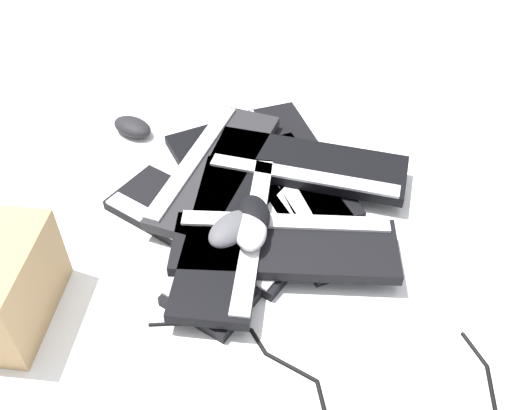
% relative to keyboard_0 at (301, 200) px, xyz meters
% --- Properties ---
extents(ground_plane, '(3.20, 3.20, 0.00)m').
position_rel_keyboard_0_xyz_m(ground_plane, '(-0.09, -0.02, -0.01)').
color(ground_plane, white).
extents(keyboard_0, '(0.31, 0.46, 0.03)m').
position_rel_keyboard_0_xyz_m(keyboard_0, '(0.00, 0.00, 0.00)').
color(keyboard_0, black).
rests_on(keyboard_0, ground).
extents(keyboard_1, '(0.29, 0.46, 0.03)m').
position_rel_keyboard_0_xyz_m(keyboard_1, '(-0.01, 0.13, 0.00)').
color(keyboard_1, black).
rests_on(keyboard_1, ground).
extents(keyboard_2, '(0.33, 0.46, 0.03)m').
position_rel_keyboard_0_xyz_m(keyboard_2, '(-0.16, 0.05, 0.00)').
color(keyboard_2, black).
rests_on(keyboard_2, ground).
extents(keyboard_3, '(0.45, 0.37, 0.03)m').
position_rel_keyboard_0_xyz_m(keyboard_3, '(-0.21, -0.09, 0.00)').
color(keyboard_3, black).
rests_on(keyboard_3, ground).
extents(keyboard_4, '(0.36, 0.45, 0.03)m').
position_rel_keyboard_0_xyz_m(keyboard_4, '(-0.10, -0.13, 0.00)').
color(keyboard_4, black).
rests_on(keyboard_4, ground).
extents(keyboard_5, '(0.44, 0.16, 0.03)m').
position_rel_keyboard_0_xyz_m(keyboard_5, '(-0.04, -0.16, 0.03)').
color(keyboard_5, black).
rests_on(keyboard_5, keyboard_4).
extents(keyboard_6, '(0.46, 0.25, 0.03)m').
position_rel_keyboard_0_xyz_m(keyboard_6, '(0.02, 0.09, 0.03)').
color(keyboard_6, black).
rests_on(keyboard_6, keyboard_1).
extents(keyboard_7, '(0.19, 0.45, 0.03)m').
position_rel_keyboard_0_xyz_m(keyboard_7, '(-0.15, -0.13, 0.03)').
color(keyboard_7, black).
rests_on(keyboard_7, keyboard_3).
extents(keyboard_8, '(0.29, 0.46, 0.03)m').
position_rel_keyboard_0_xyz_m(keyboard_8, '(-0.19, 0.07, 0.03)').
color(keyboard_8, '#232326').
rests_on(keyboard_8, keyboard_2).
extents(mouse_0, '(0.13, 0.12, 0.04)m').
position_rel_keyboard_0_xyz_m(mouse_0, '(-0.42, 0.25, 0.01)').
color(mouse_0, black).
rests_on(mouse_0, ground).
extents(mouse_1, '(0.08, 0.12, 0.04)m').
position_rel_keyboard_0_xyz_m(mouse_1, '(-0.10, -0.11, 0.07)').
color(mouse_1, black).
rests_on(mouse_1, keyboard_7).
extents(mouse_2, '(0.12, 0.13, 0.04)m').
position_rel_keyboard_0_xyz_m(mouse_2, '(-0.14, -0.15, 0.07)').
color(mouse_2, '#4C4C51').
rests_on(mouse_2, keyboard_7).
extents(mouse_3, '(0.07, 0.12, 0.04)m').
position_rel_keyboard_0_xyz_m(mouse_3, '(-0.11, -0.15, 0.07)').
color(mouse_3, '#B7B7BC').
rests_on(mouse_3, keyboard_5).
extents(cable_0, '(0.60, 0.26, 0.01)m').
position_rel_keyboard_0_xyz_m(cable_0, '(0.06, -0.44, -0.01)').
color(cable_0, black).
rests_on(cable_0, ground).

